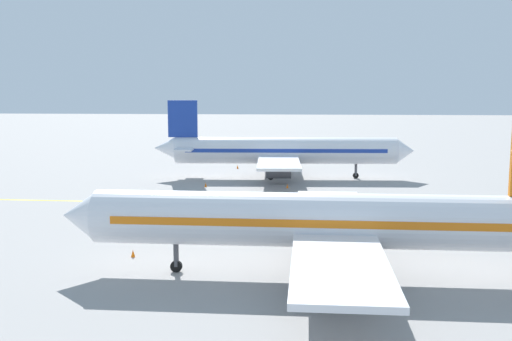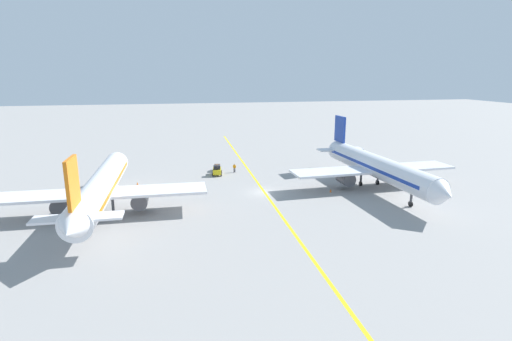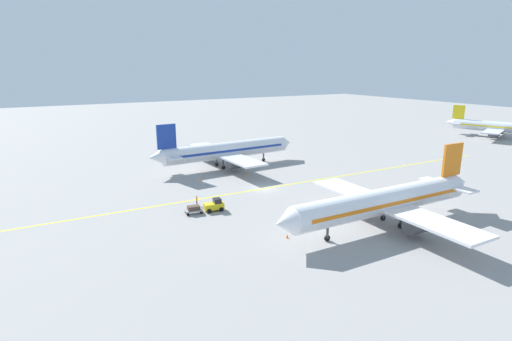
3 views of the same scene
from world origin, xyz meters
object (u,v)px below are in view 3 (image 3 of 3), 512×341
airplane_adjacent_stand (386,201)px  ground_crew_worker (197,200)px  airplane_distant_taxiing (499,127)px  airplane_at_gate (226,151)px  traffic_cone_far_edge (247,173)px  baggage_tug_white (214,205)px  traffic_cone_mid_apron (201,180)px  baggage_cart_trailing (194,209)px  traffic_cone_by_wingtip (182,161)px  traffic_cone_near_nose (287,236)px

airplane_adjacent_stand → ground_crew_worker: 28.95m
airplane_distant_taxiing → ground_crew_worker: airplane_distant_taxiing is taller
airplane_at_gate → traffic_cone_far_edge: size_ratio=64.56×
baggage_tug_white → traffic_cone_mid_apron: 17.46m
airplane_at_gate → airplane_adjacent_stand: (42.39, 4.01, 0.00)m
airplane_distant_taxiing → baggage_cart_trailing: 110.12m
airplane_at_gate → baggage_tug_white: airplane_at_gate is taller
baggage_cart_trailing → traffic_cone_by_wingtip: size_ratio=5.01×
traffic_cone_by_wingtip → traffic_cone_far_edge: same height
baggage_tug_white → traffic_cone_mid_apron: bearing=164.6°
airplane_at_gate → traffic_cone_by_wingtip: airplane_at_gate is taller
baggage_tug_white → traffic_cone_near_nose: bearing=15.8°
airplane_adjacent_stand → ground_crew_worker: (-21.20, -19.51, -2.80)m
baggage_cart_trailing → ground_crew_worker: ground_crew_worker is taller
baggage_tug_white → baggage_cart_trailing: baggage_tug_white is taller
ground_crew_worker → traffic_cone_by_wingtip: (-30.20, 8.43, -0.63)m
airplane_adjacent_stand → baggage_tug_white: 25.37m
traffic_cone_mid_apron → traffic_cone_by_wingtip: (-16.92, 2.29, 0.00)m
baggage_cart_trailing → traffic_cone_far_edge: baggage_cart_trailing is taller
traffic_cone_near_nose → baggage_tug_white: bearing=-164.2°
traffic_cone_mid_apron → traffic_cone_by_wingtip: 17.08m
airplane_at_gate → airplane_adjacent_stand: size_ratio=1.00×
airplane_adjacent_stand → ground_crew_worker: bearing=-137.4°
airplane_adjacent_stand → traffic_cone_mid_apron: 37.14m
traffic_cone_near_nose → traffic_cone_far_edge: same height
airplane_distant_taxiing → ground_crew_worker: 107.97m
baggage_tug_white → traffic_cone_mid_apron: (-16.82, 4.62, -0.63)m
ground_crew_worker → baggage_cart_trailing: bearing=-29.3°
baggage_cart_trailing → traffic_cone_near_nose: baggage_cart_trailing is taller
baggage_tug_white → baggage_cart_trailing: bearing=-97.2°
baggage_cart_trailing → ground_crew_worker: (-3.13, 1.75, 0.15)m
airplane_distant_taxiing → traffic_cone_near_nose: airplane_distant_taxiing is taller
baggage_cart_trailing → traffic_cone_mid_apron: bearing=154.3°
airplane_at_gate → ground_crew_worker: bearing=-36.2°
airplane_at_gate → airplane_distant_taxiing: size_ratio=1.15×
baggage_tug_white → traffic_cone_far_edge: baggage_tug_white is taller
baggage_tug_white → baggage_cart_trailing: 3.30m
traffic_cone_near_nose → airplane_at_gate: bearing=165.6°
airplane_distant_taxiing → traffic_cone_by_wingtip: bearing=-100.0°
baggage_cart_trailing → traffic_cone_mid_apron: 18.21m
airplane_distant_taxiing → traffic_cone_mid_apron: airplane_distant_taxiing is taller
airplane_at_gate → traffic_cone_near_nose: airplane_at_gate is taller
airplane_at_gate → baggage_cart_trailing: 29.96m
airplane_at_gate → traffic_cone_far_edge: 8.78m
ground_crew_worker → traffic_cone_near_nose: (17.73, 5.54, -0.63)m
traffic_cone_far_edge → traffic_cone_by_wingtip: bearing=-155.1°
ground_crew_worker → traffic_cone_near_nose: ground_crew_worker is taller
airplane_distant_taxiing → baggage_cart_trailing: airplane_distant_taxiing is taller
airplane_distant_taxiing → traffic_cone_near_nose: (30.51, -101.64, -3.06)m
airplane_adjacent_stand → baggage_cart_trailing: size_ratio=12.86×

